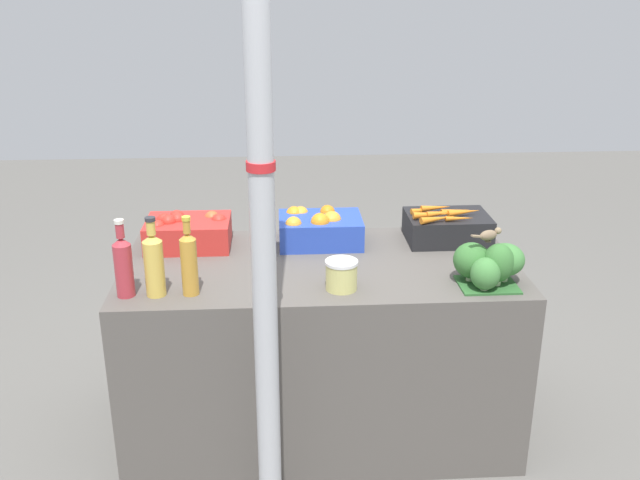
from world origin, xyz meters
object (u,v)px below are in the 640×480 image
(apple_crate, at_px, (188,231))
(carrot_crate, at_px, (447,227))
(juice_bottle_ruby, at_px, (123,265))
(orange_crate, at_px, (319,228))
(juice_bottle_golden, at_px, (154,263))
(juice_bottle_amber, at_px, (189,262))
(sparrow_bird, at_px, (489,235))
(broccoli_pile, at_px, (486,263))
(pickle_jar, at_px, (341,275))
(support_pole, at_px, (262,197))

(apple_crate, height_order, carrot_crate, carrot_crate)
(juice_bottle_ruby, bearing_deg, orange_crate, 33.96)
(juice_bottle_golden, height_order, juice_bottle_amber, same)
(carrot_crate, distance_m, sparrow_bird, 0.50)
(apple_crate, relative_size, carrot_crate, 1.00)
(broccoli_pile, height_order, juice_bottle_amber, juice_bottle_amber)
(juice_bottle_golden, relative_size, pickle_jar, 2.45)
(juice_bottle_amber, relative_size, pickle_jar, 2.45)
(support_pole, bearing_deg, pickle_jar, 47.90)
(orange_crate, relative_size, sparrow_bird, 2.73)
(juice_bottle_ruby, relative_size, juice_bottle_amber, 0.98)
(broccoli_pile, xyz_separation_m, juice_bottle_golden, (-1.24, -0.02, 0.04))
(support_pole, distance_m, sparrow_bird, 0.94)
(apple_crate, relative_size, pickle_jar, 2.90)
(support_pole, xyz_separation_m, sparrow_bird, (0.84, 0.33, -0.26))
(support_pole, relative_size, apple_crate, 6.93)
(broccoli_pile, bearing_deg, juice_bottle_ruby, -179.06)
(juice_bottle_golden, distance_m, juice_bottle_amber, 0.13)
(broccoli_pile, height_order, sparrow_bird, sparrow_bird)
(juice_bottle_amber, bearing_deg, juice_bottle_golden, 180.00)
(apple_crate, bearing_deg, juice_bottle_golden, -97.17)
(support_pole, xyz_separation_m, pickle_jar, (0.28, 0.31, -0.41))
(carrot_crate, relative_size, pickle_jar, 2.90)
(carrot_crate, distance_m, juice_bottle_ruby, 1.40)
(broccoli_pile, bearing_deg, support_pole, -158.74)
(juice_bottle_ruby, distance_m, pickle_jar, 0.80)
(pickle_jar, height_order, sparrow_bird, sparrow_bird)
(broccoli_pile, relative_size, juice_bottle_ruby, 0.91)
(juice_bottle_ruby, relative_size, sparrow_bird, 2.25)
(orange_crate, xyz_separation_m, juice_bottle_golden, (-0.63, -0.50, 0.06))
(apple_crate, bearing_deg, orange_crate, 0.01)
(support_pole, distance_m, juice_bottle_amber, 0.53)
(apple_crate, distance_m, juice_bottle_ruby, 0.53)
(orange_crate, bearing_deg, support_pole, -105.79)
(broccoli_pile, relative_size, juice_bottle_golden, 0.89)
(juice_bottle_amber, bearing_deg, broccoli_pile, 1.14)
(orange_crate, distance_m, sparrow_bird, 0.79)
(apple_crate, height_order, sparrow_bird, sparrow_bird)
(apple_crate, bearing_deg, broccoli_pile, -22.12)
(broccoli_pile, distance_m, pickle_jar, 0.55)
(sparrow_bird, bearing_deg, juice_bottle_ruby, 161.82)
(orange_crate, distance_m, juice_bottle_golden, 0.81)
(apple_crate, distance_m, pickle_jar, 0.80)
(juice_bottle_amber, height_order, sparrow_bird, juice_bottle_amber)
(orange_crate, bearing_deg, broccoli_pile, -38.26)
(support_pole, bearing_deg, apple_crate, 113.15)
(juice_bottle_amber, distance_m, sparrow_bird, 1.12)
(broccoli_pile, xyz_separation_m, juice_bottle_amber, (-1.11, -0.02, 0.04))
(broccoli_pile, bearing_deg, juice_bottle_amber, -178.86)
(support_pole, relative_size, sparrow_bird, 18.92)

